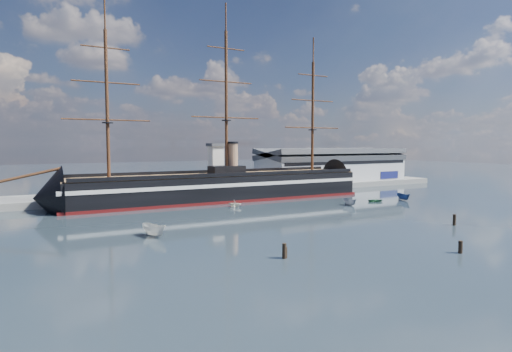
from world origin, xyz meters
TOP-DOWN VIEW (x-y plane):
  - ground at (0.00, 40.00)m, footprint 600.00×600.00m
  - quay at (10.00, 76.00)m, footprint 180.00×18.00m
  - warehouse at (58.00, 80.00)m, footprint 63.00×21.00m
  - quay_tower at (3.00, 73.00)m, footprint 5.00×5.00m
  - warship at (-3.19, 60.00)m, footprint 113.09×18.64m
  - motorboat_a at (-33.32, 20.57)m, footprint 7.89×4.75m
  - motorboat_c at (24.75, 32.77)m, footprint 6.17×2.67m
  - motorboat_d at (-3.96, 45.85)m, footprint 5.84×5.86m
  - motorboat_e at (36.19, 34.37)m, footprint 2.12×2.90m
  - motorboat_f at (46.01, 32.84)m, footprint 6.89×3.77m
  - piling_near_left at (-21.05, -3.54)m, footprint 0.64×0.64m
  - piling_near_mid at (4.16, -14.62)m, footprint 0.64×0.64m
  - piling_near_right at (23.65, 0.18)m, footprint 0.64×0.64m

SIDE VIEW (x-z plane):
  - ground at x=0.00m, z-range 0.00..0.00m
  - quay at x=10.00m, z-range -1.00..1.00m
  - motorboat_a at x=-33.32m, z-range -1.48..1.48m
  - motorboat_c at x=24.75m, z-range -1.20..1.20m
  - motorboat_d at x=-3.96m, z-range -1.06..1.06m
  - motorboat_e at x=36.19m, z-range -0.63..0.63m
  - motorboat_f at x=46.01m, z-range -1.30..1.30m
  - piling_near_left at x=-21.05m, z-range -1.48..1.48m
  - piling_near_mid at x=4.16m, z-range -1.32..1.32m
  - piling_near_right at x=23.65m, z-range -1.51..1.51m
  - warship at x=-3.19m, z-range -22.93..31.01m
  - warehouse at x=58.00m, z-range 2.18..13.78m
  - quay_tower at x=3.00m, z-range 2.25..17.25m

